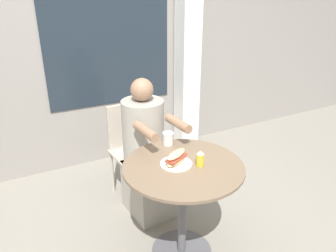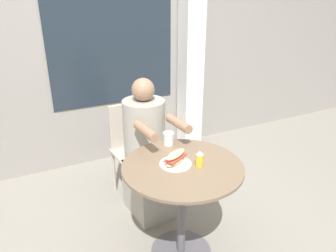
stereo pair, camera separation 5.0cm
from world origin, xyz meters
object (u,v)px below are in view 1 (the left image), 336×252
Objects in this scene: cafe_table at (183,190)px; seated_diner at (146,158)px; condiment_bottle at (200,159)px; diner_chair at (130,142)px; sandwich_on_plate at (176,159)px; drink_cup at (168,138)px.

seated_diner reaches higher than cafe_table.
diner_chair is at bearing 96.62° from condiment_bottle.
seated_diner is 0.62m from sandwich_on_plate.
cafe_table is at bearing -99.64° from drink_cup.
diner_chair is at bearing 89.02° from sandwich_on_plate.
condiment_bottle is at bearing -31.05° from cafe_table.
seated_diner reaches higher than condiment_bottle.
sandwich_on_plate is at bearing 145.57° from condiment_bottle.
cafe_table is 0.94× the size of diner_chair.
drink_cup reaches higher than cafe_table.
condiment_bottle is at bearing 92.65° from diner_chair.
cafe_table is 8.53× the size of drink_cup.
diner_chair is 0.95m from sandwich_on_plate.
diner_chair reaches higher than drink_cup.
sandwich_on_plate is at bearing -107.54° from drink_cup.
drink_cup is 0.38m from condiment_bottle.
drink_cup is at bearing 93.09° from diner_chair.
seated_diner reaches higher than drink_cup.
drink_cup is at bearing 100.07° from seated_diner.
seated_diner is at bearing 87.48° from diner_chair.
cafe_table is 0.41m from drink_cup.
diner_chair is 0.35m from seated_diner.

